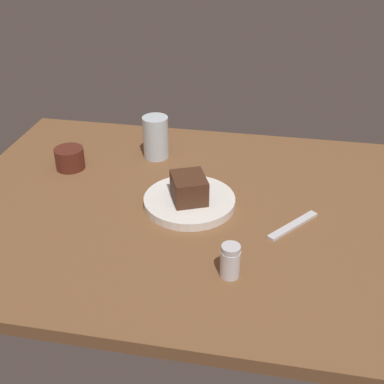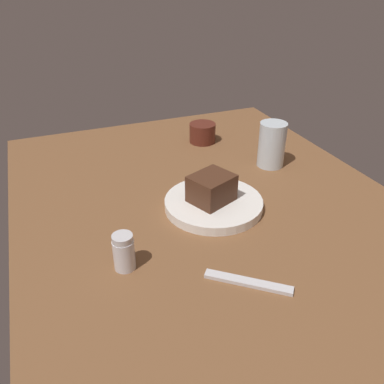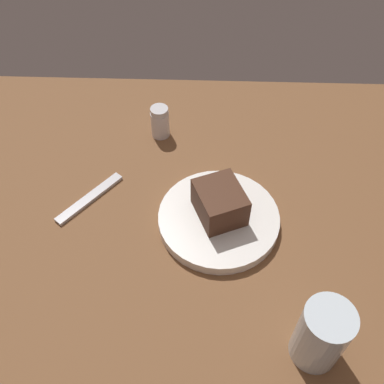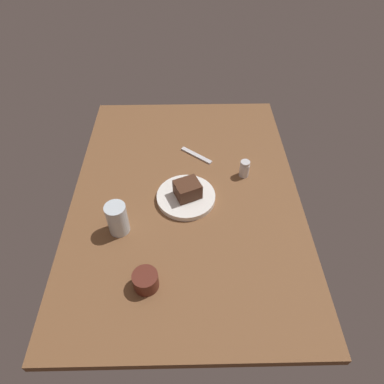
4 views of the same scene
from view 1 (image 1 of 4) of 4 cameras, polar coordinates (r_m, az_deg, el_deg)
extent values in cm
cube|color=brown|center=(114.39, 1.24, -2.31)|extent=(120.00, 84.00, 3.00)
cylinder|color=white|center=(113.09, -0.34, -1.22)|extent=(21.46, 21.46, 2.03)
cube|color=#472819|center=(110.85, -0.36, 0.48)|extent=(10.22, 10.85, 5.96)
cylinder|color=silver|center=(92.83, 4.51, -8.36)|extent=(3.83, 3.83, 5.78)
cylinder|color=silver|center=(90.63, 4.60, -6.67)|extent=(3.64, 3.64, 1.20)
cylinder|color=silver|center=(133.08, -4.28, 6.43)|extent=(6.96, 6.96, 11.69)
cylinder|color=#562319|center=(132.26, -14.20, 3.86)|extent=(7.65, 7.65, 5.65)
cube|color=silver|center=(108.86, 11.80, -3.87)|extent=(10.88, 12.76, 0.70)
camera|label=2|loc=(0.80, 49.46, 10.36)|focal=37.71mm
camera|label=3|loc=(1.41, 5.41, 32.24)|focal=41.11mm
camera|label=4|loc=(1.42, -47.09, 36.39)|focal=31.90mm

